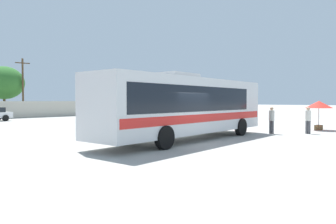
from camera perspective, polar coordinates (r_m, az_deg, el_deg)
ground_plane at (r=23.48m, az=-15.85°, el=-3.21°), size 300.00×300.00×0.00m
coach_bus_silver_red at (r=17.07m, az=3.24°, el=1.25°), size 12.45×3.28×3.52m
attendant_by_bus_door at (r=21.33m, az=17.96°, el=-1.13°), size 0.39×0.39×1.72m
passenger_waiting_on_apron at (r=22.25m, az=23.67°, el=-1.09°), size 0.37×0.37×1.71m
vendor_umbrella_near_gate_red at (r=25.39m, az=25.28°, el=1.08°), size 1.89×1.89×2.10m
utility_pole_far at (r=46.42m, az=-24.43°, el=4.19°), size 1.80×0.37×7.67m
roadside_tree_midright at (r=48.11m, az=-27.18°, el=4.65°), size 5.16×5.16×6.70m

